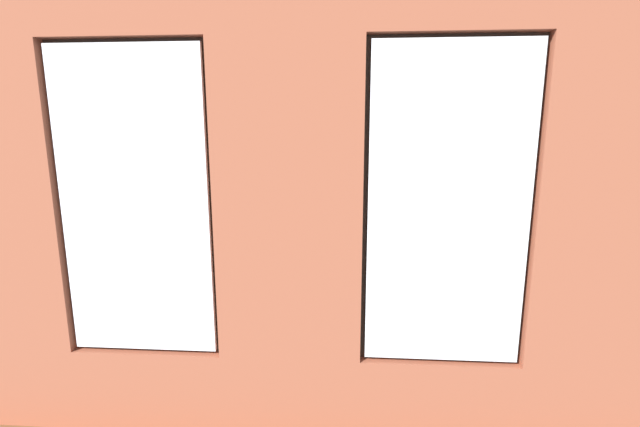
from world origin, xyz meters
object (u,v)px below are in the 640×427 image
object	(u,v)px
table_plant_small	(334,245)
remote_black	(354,250)
media_console	(137,256)
potted_plant_foreground_right	(203,193)
candle_jar	(295,251)
couch_left	(505,276)
potted_plant_by_left_couch	(445,241)
cup_ceramic	(327,250)
potted_plant_near_tv	(140,273)
papasan_chair	(297,220)
potted_plant_between_couches	(393,314)
potted_plant_corner_far_left	(618,322)
tv_flatscreen	(133,208)
coffee_table	(327,258)
remote_silver	(315,250)
couch_by_window	(223,338)

from	to	relation	value
table_plant_small	remote_black	size ratio (longest dim) A/B	1.63
media_console	potted_plant_foreground_right	size ratio (longest dim) A/B	0.80
potted_plant_foreground_right	media_console	bearing A→B (deg)	81.62
candle_jar	potted_plant_foreground_right	size ratio (longest dim) A/B	0.09
couch_left	potted_plant_by_left_couch	xyz separation A→B (m)	(0.40, -1.46, 0.03)
cup_ceramic	potted_plant_foreground_right	xyz separation A→B (m)	(2.40, -2.22, 0.41)
remote_black	potted_plant_near_tv	world-z (taller)	potted_plant_near_tv
papasan_chair	potted_plant_between_couches	xyz separation A→B (m)	(-1.32, 4.26, 0.14)
potted_plant_corner_far_left	tv_flatscreen	bearing A→B (deg)	-26.27
cup_ceramic	couch_left	bearing A→B (deg)	170.23
coffee_table	papasan_chair	size ratio (longest dim) A/B	1.28
remote_black	potted_plant_corner_far_left	bearing A→B (deg)	96.07
table_plant_small	cup_ceramic	bearing A→B (deg)	-50.96
papasan_chair	couch_left	bearing A→B (deg)	138.09
table_plant_small	potted_plant_corner_far_left	bearing A→B (deg)	136.25
potted_plant_foreground_right	coffee_table	bearing A→B (deg)	137.23
coffee_table	potted_plant_foreground_right	xyz separation A→B (m)	(2.40, -2.22, 0.51)
couch_left	remote_black	bearing A→B (deg)	-101.58
media_console	potted_plant_corner_far_left	distance (m)	5.59
tv_flatscreen	papasan_chair	world-z (taller)	tv_flatscreen
table_plant_small	remote_silver	bearing A→B (deg)	-40.29
couch_by_window	potted_plant_by_left_couch	world-z (taller)	couch_by_window
cup_ceramic	potted_plant_foreground_right	bearing A→B (deg)	-42.77
table_plant_small	potted_plant_between_couches	xyz separation A→B (m)	(-0.55, 1.97, -0.03)
cup_ceramic	potted_plant_between_couches	bearing A→B (deg)	107.18
candle_jar	remote_black	bearing A→B (deg)	-160.79
remote_silver	remote_black	bearing A→B (deg)	168.58
coffee_table	table_plant_small	distance (m)	0.26
table_plant_small	potted_plant_between_couches	world-z (taller)	potted_plant_between_couches
couch_left	coffee_table	size ratio (longest dim) A/B	1.56
potted_plant_by_left_couch	coffee_table	bearing A→B (deg)	31.67
coffee_table	cup_ceramic	distance (m)	0.11
coffee_table	potted_plant_foreground_right	bearing A→B (deg)	-42.77
couch_left	potted_plant_foreground_right	xyz separation A→B (m)	(4.56, -2.59, 0.58)
couch_by_window	media_console	bearing A→B (deg)	-50.79
couch_left	candle_jar	size ratio (longest dim) A/B	16.65
candle_jar	tv_flatscreen	xyz separation A→B (m)	(2.30, -0.35, 0.48)
couch_left	potted_plant_corner_far_left	distance (m)	1.90
couch_by_window	candle_jar	size ratio (longest dim) A/B	15.37
potted_plant_near_tv	table_plant_small	bearing A→B (deg)	-163.59
media_console	potted_plant_corner_far_left	bearing A→B (deg)	153.76
couch_by_window	tv_flatscreen	bearing A→B (deg)	-50.82
coffee_table	potted_plant_corner_far_left	distance (m)	3.23
papasan_chair	potted_plant_near_tv	size ratio (longest dim) A/B	1.60
candle_jar	tv_flatscreen	distance (m)	2.37
cup_ceramic	potted_plant_corner_far_left	distance (m)	3.22
couch_by_window	couch_left	bearing A→B (deg)	-148.65
table_plant_small	coffee_table	bearing A→B (deg)	-50.96
papasan_chair	potted_plant_corner_far_left	size ratio (longest dim) A/B	0.82
cup_ceramic	remote_black	xyz separation A→B (m)	(-0.36, -0.14, -0.04)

